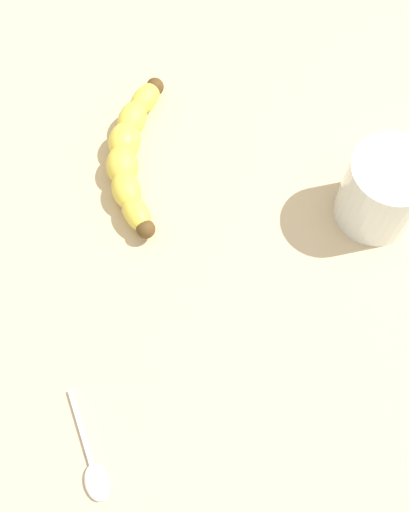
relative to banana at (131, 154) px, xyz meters
The scene contains 4 objects.
wooden_tabletop 24.20cm from the banana, 43.96° to the left, with size 120.00×120.00×3.00cm, color #CCB489.
banana is the anchor object (origin of this frame).
smoothie_glass 28.86cm from the banana, 76.51° to the left, with size 9.03×9.03×9.49cm.
teaspoon 35.47cm from the banana, ahead, with size 10.99×5.33×0.80cm.
Camera 1 is at (22.42, -8.15, 66.08)cm, focal length 43.28 mm.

